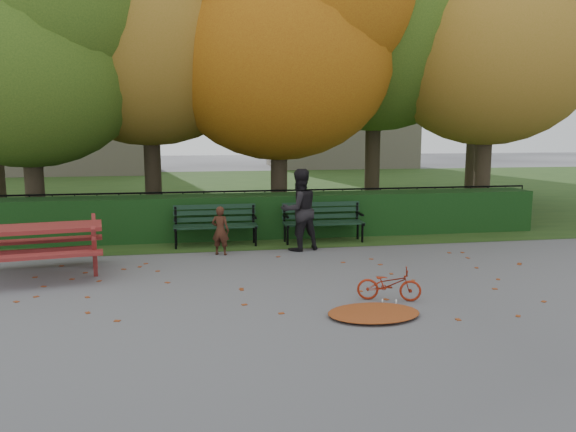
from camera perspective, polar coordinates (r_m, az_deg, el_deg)
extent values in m
plane|color=slate|center=(8.99, 2.12, -7.48)|extent=(90.00, 90.00, 0.00)
plane|color=#1F3B15|center=(22.65, -5.24, 2.47)|extent=(90.00, 90.00, 0.00)
cube|color=#B1A38C|center=(35.53, -22.39, 16.31)|extent=(10.00, 7.00, 15.00)
cube|color=#B1A38C|center=(37.89, 5.33, 14.14)|extent=(9.00, 6.00, 12.00)
cube|color=black|center=(13.22, -1.91, 0.05)|extent=(13.00, 0.90, 1.00)
cube|color=black|center=(14.07, -2.35, -1.14)|extent=(14.00, 0.04, 0.04)
cube|color=black|center=(13.94, -2.38, 2.58)|extent=(14.00, 0.04, 0.04)
cylinder|color=black|center=(13.94, -14.68, 0.22)|extent=(0.03, 0.03, 1.00)
cylinder|color=black|center=(14.00, -2.37, 0.55)|extent=(0.03, 0.03, 1.00)
cylinder|color=black|center=(14.69, 9.31, 0.84)|extent=(0.03, 0.03, 1.00)
cylinder|color=black|center=(16.18, 21.11, 1.09)|extent=(0.03, 0.03, 1.00)
cylinder|color=black|center=(14.76, -24.38, 3.37)|extent=(0.44, 0.44, 2.62)
ellipsoid|color=#315016|center=(14.79, -25.10, 14.27)|extent=(5.60, 5.60, 5.04)
cylinder|color=black|center=(15.50, -13.59, 5.12)|extent=(0.44, 0.44, 3.15)
ellipsoid|color=olive|center=(15.66, -14.06, 17.53)|extent=(6.40, 6.40, 5.76)
cylinder|color=black|center=(14.86, -0.93, 4.53)|extent=(0.44, 0.44, 2.80)
ellipsoid|color=#94410D|center=(14.93, -0.96, 16.09)|extent=(6.00, 6.00, 5.40)
cylinder|color=black|center=(16.81, 8.58, 6.14)|extent=(0.44, 0.44, 3.50)
ellipsoid|color=#315016|center=(17.05, 8.89, 18.83)|extent=(6.80, 6.80, 6.12)
cylinder|color=black|center=(16.54, 19.16, 4.79)|extent=(0.44, 0.44, 2.97)
ellipsoid|color=olive|center=(16.64, 19.75, 15.80)|extent=(5.80, 5.80, 5.22)
cylinder|color=black|center=(20.90, 18.21, 5.85)|extent=(0.44, 0.44, 3.15)
ellipsoid|color=#315016|center=(21.02, 18.67, 15.06)|extent=(6.00, 6.00, 5.40)
sphere|color=#315016|center=(21.09, 22.53, 18.55)|extent=(4.50, 4.50, 4.50)
cube|color=black|center=(12.05, -7.33, -1.18)|extent=(1.80, 0.12, 0.04)
cube|color=black|center=(12.23, -7.37, -1.03)|extent=(1.80, 0.12, 0.04)
cube|color=black|center=(12.41, -7.40, -0.89)|extent=(1.80, 0.12, 0.04)
cube|color=black|center=(12.48, -7.43, -0.32)|extent=(1.80, 0.05, 0.10)
cube|color=black|center=(12.45, -7.45, 0.36)|extent=(1.80, 0.05, 0.10)
cube|color=black|center=(12.44, -7.46, 0.95)|extent=(1.80, 0.05, 0.10)
cube|color=black|center=(12.23, -11.35, -1.23)|extent=(0.05, 0.55, 0.06)
cube|color=black|center=(12.46, -11.35, 0.01)|extent=(0.05, 0.05, 0.41)
cylinder|color=black|center=(12.09, -11.34, -2.31)|extent=(0.05, 0.05, 0.44)
cylinder|color=black|center=(12.44, -11.30, -1.99)|extent=(0.05, 0.05, 0.44)
cube|color=black|center=(12.21, -11.37, -0.29)|extent=(0.05, 0.45, 0.04)
cube|color=black|center=(12.30, -3.40, -1.01)|extent=(0.05, 0.55, 0.06)
cube|color=black|center=(12.53, -3.55, 0.21)|extent=(0.05, 0.05, 0.41)
cylinder|color=black|center=(12.16, -3.30, -2.08)|extent=(0.05, 0.05, 0.44)
cylinder|color=black|center=(12.51, -3.49, -1.77)|extent=(0.05, 0.05, 0.44)
cube|color=black|center=(12.28, -3.42, -0.08)|extent=(0.05, 0.45, 0.04)
cube|color=black|center=(12.39, 3.83, -0.85)|extent=(1.80, 0.12, 0.04)
cube|color=black|center=(12.56, 3.64, -0.71)|extent=(1.80, 0.12, 0.04)
cube|color=black|center=(12.73, 3.45, -0.58)|extent=(1.80, 0.12, 0.04)
cube|color=black|center=(12.80, 3.36, -0.03)|extent=(1.80, 0.05, 0.10)
cube|color=black|center=(12.78, 3.37, 0.64)|extent=(1.80, 0.05, 0.10)
cube|color=black|center=(12.76, 3.37, 1.22)|extent=(1.80, 0.05, 0.10)
cube|color=black|center=(12.39, -0.19, -0.92)|extent=(0.05, 0.55, 0.06)
cube|color=black|center=(12.62, -0.39, 0.30)|extent=(0.05, 0.05, 0.41)
cylinder|color=black|center=(12.26, -0.04, -1.98)|extent=(0.05, 0.05, 0.44)
cylinder|color=black|center=(12.60, -0.32, -1.67)|extent=(0.05, 0.05, 0.44)
cube|color=black|center=(12.38, -0.20, 0.01)|extent=(0.05, 0.45, 0.04)
cube|color=black|center=(12.79, 7.35, -0.69)|extent=(0.05, 0.55, 0.06)
cube|color=black|center=(13.01, 7.01, 0.49)|extent=(0.05, 0.05, 0.41)
cylinder|color=black|center=(12.65, 7.57, -1.71)|extent=(0.05, 0.05, 0.44)
cylinder|color=black|center=(12.99, 7.09, -1.42)|extent=(0.05, 0.05, 0.44)
cube|color=black|center=(12.77, 7.34, 0.21)|extent=(0.05, 0.45, 0.04)
cube|color=maroon|center=(10.49, -24.03, -1.15)|extent=(2.16, 1.16, 0.07)
cube|color=maroon|center=(9.88, -24.25, -3.77)|extent=(2.07, 0.60, 0.06)
cube|color=maroon|center=(11.22, -23.61, -2.29)|extent=(2.07, 0.60, 0.06)
cube|color=maroon|center=(10.01, -19.06, -3.58)|extent=(0.16, 0.59, 1.00)
cube|color=maroon|center=(11.02, -19.05, -2.47)|extent=(0.16, 0.59, 1.00)
cube|color=maroon|center=(10.46, -19.14, -1.41)|extent=(0.31, 1.53, 0.07)
cube|color=maroon|center=(10.56, -23.89, -3.23)|extent=(1.81, 0.35, 0.07)
ellipsoid|color=maroon|center=(7.86, 8.70, -9.70)|extent=(1.42, 1.10, 0.09)
imported|color=#3D1E13|center=(11.38, -6.88, -1.48)|extent=(0.42, 0.35, 0.99)
imported|color=black|center=(11.67, 1.16, 0.63)|extent=(1.00, 0.88, 1.71)
imported|color=maroon|center=(8.51, 10.23, -6.84)|extent=(1.00, 0.60, 0.50)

